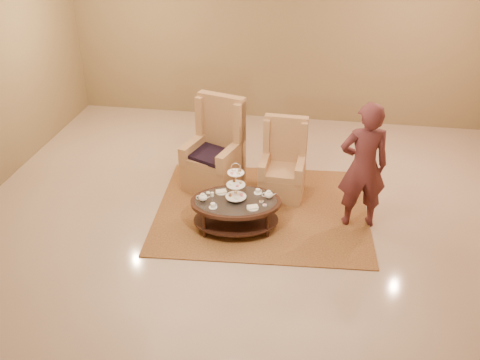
% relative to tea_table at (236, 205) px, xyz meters
% --- Properties ---
extents(ground, '(8.00, 8.00, 0.00)m').
position_rel_tea_table_xyz_m(ground, '(0.14, 0.01, -0.37)').
color(ground, '#C2A790').
rests_on(ground, ground).
extents(ceiling, '(8.00, 8.00, 0.02)m').
position_rel_tea_table_xyz_m(ceiling, '(0.14, 0.01, -0.37)').
color(ceiling, silver).
rests_on(ceiling, ground).
extents(wall_back, '(8.00, 0.04, 3.50)m').
position_rel_tea_table_xyz_m(wall_back, '(0.14, 4.01, 1.38)').
color(wall_back, '#8F764E').
rests_on(wall_back, ground).
extents(rug, '(3.20, 2.73, 0.02)m').
position_rel_tea_table_xyz_m(rug, '(0.30, 0.52, -0.36)').
color(rug, olive).
rests_on(rug, ground).
extents(tea_table, '(1.35, 1.03, 1.02)m').
position_rel_tea_table_xyz_m(tea_table, '(0.00, 0.00, 0.00)').
color(tea_table, black).
rests_on(tea_table, ground).
extents(armchair_left, '(0.95, 0.97, 1.40)m').
position_rel_tea_table_xyz_m(armchair_left, '(-0.52, 1.20, 0.10)').
color(armchair_left, tan).
rests_on(armchair_left, ground).
extents(armchair_right, '(0.67, 0.69, 1.19)m').
position_rel_tea_table_xyz_m(armchair_right, '(0.54, 1.07, 0.03)').
color(armchair_right, tan).
rests_on(armchair_right, ground).
extents(person, '(0.73, 0.54, 1.81)m').
position_rel_tea_table_xyz_m(person, '(1.65, 0.39, 0.53)').
color(person, '#522326').
rests_on(person, ground).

